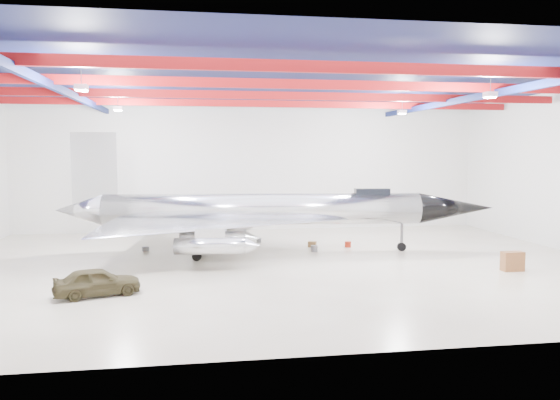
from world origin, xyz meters
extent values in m
plane|color=#BBAB94|center=(0.00, 0.00, 0.00)|extent=(40.00, 40.00, 0.00)
plane|color=silver|center=(0.00, 15.00, 5.50)|extent=(40.00, 0.00, 40.00)
plane|color=#0A0F38|center=(0.00, 0.00, 11.00)|extent=(40.00, 40.00, 0.00)
cube|color=maroon|center=(0.00, -9.00, 10.40)|extent=(39.50, 0.25, 0.50)
cube|color=maroon|center=(0.00, -3.00, 10.40)|extent=(39.50, 0.25, 0.50)
cube|color=maroon|center=(0.00, 3.00, 10.40)|extent=(39.50, 0.25, 0.50)
cube|color=maroon|center=(0.00, 9.00, 10.40)|extent=(39.50, 0.25, 0.50)
cube|color=#0C174A|center=(-12.00, 0.00, 10.10)|extent=(0.25, 29.50, 0.40)
cube|color=#0C174A|center=(12.00, 0.00, 10.10)|extent=(0.25, 29.50, 0.40)
cube|color=silver|center=(-10.00, -6.00, 9.70)|extent=(0.55, 0.55, 0.25)
cube|color=silver|center=(10.00, -6.00, 9.70)|extent=(0.55, 0.55, 0.25)
cube|color=silver|center=(-10.00, 6.00, 9.70)|extent=(0.55, 0.55, 0.25)
cube|color=silver|center=(10.00, 6.00, 9.70)|extent=(0.55, 0.55, 0.25)
cylinder|color=silver|center=(-0.46, 3.95, 2.95)|extent=(21.19, 4.14, 2.11)
cone|color=black|center=(12.66, 2.67, 2.95)|extent=(5.45, 2.61, 2.11)
cone|color=silver|center=(-12.53, 5.13, 2.95)|extent=(3.35, 2.41, 2.11)
cube|color=silver|center=(-11.48, 5.02, 5.69)|extent=(2.95, 0.41, 4.74)
cube|color=black|center=(6.89, 3.23, 4.06)|extent=(2.39, 1.06, 0.53)
cylinder|color=silver|center=(-4.17, -1.52, 1.48)|extent=(4.08, 1.33, 0.95)
cylinder|color=silver|center=(-3.91, 1.11, 1.48)|extent=(4.08, 1.33, 0.95)
cylinder|color=silver|center=(-3.30, 7.40, 1.48)|extent=(4.08, 1.33, 0.95)
cylinder|color=silver|center=(-3.04, 10.03, 1.48)|extent=(4.08, 1.33, 0.95)
cylinder|color=#59595B|center=(8.99, 3.03, 0.95)|extent=(0.19, 0.19, 1.90)
cylinder|color=black|center=(8.99, 3.03, 0.30)|extent=(0.61, 0.29, 0.59)
cylinder|color=#59595B|center=(-4.91, 1.74, 0.95)|extent=(0.19, 0.19, 1.90)
cylinder|color=black|center=(-4.91, 1.74, 0.30)|extent=(0.61, 0.29, 0.59)
cylinder|color=#59595B|center=(-4.40, 6.98, 0.95)|extent=(0.19, 0.19, 1.90)
cylinder|color=black|center=(-4.40, 6.98, 0.30)|extent=(0.61, 0.29, 0.59)
imported|color=#3B341D|center=(-9.58, -5.89, 0.67)|extent=(4.25, 2.69, 1.35)
cube|color=brown|center=(12.88, -3.94, 0.56)|extent=(1.23, 0.63, 1.11)
cylinder|color=#59595B|center=(3.02, 3.73, 0.21)|extent=(0.60, 0.60, 0.43)
cube|color=olive|center=(3.27, 5.60, 0.19)|extent=(0.69, 0.63, 0.39)
cube|color=#59595B|center=(-8.39, 5.82, 0.14)|extent=(0.51, 0.46, 0.29)
cylinder|color=#A52410|center=(5.78, 5.11, 0.20)|extent=(0.47, 0.47, 0.41)
cube|color=olive|center=(-2.29, 6.21, 0.19)|extent=(0.58, 0.48, 0.38)
cylinder|color=#59595B|center=(-0.28, 8.13, 0.16)|extent=(0.43, 0.43, 0.32)
camera|label=1|loc=(-4.96, -32.18, 6.75)|focal=35.00mm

